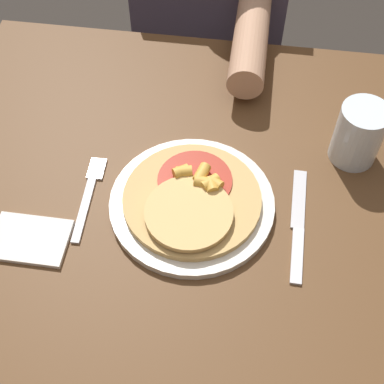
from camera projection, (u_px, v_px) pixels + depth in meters
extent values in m
plane|color=#2D2823|center=(207.00, 376.00, 1.48)|extent=(8.00, 8.00, 0.00)
cube|color=brown|center=(218.00, 238.00, 0.88)|extent=(1.08, 0.97, 0.03)
cylinder|color=brown|center=(57.00, 156.00, 1.47)|extent=(0.06, 0.06, 0.73)
cylinder|color=silver|center=(192.00, 204.00, 0.89)|extent=(0.28, 0.28, 0.01)
cylinder|color=tan|center=(192.00, 199.00, 0.88)|extent=(0.23, 0.23, 0.01)
cylinder|color=#9E2819|center=(195.00, 180.00, 0.89)|extent=(0.13, 0.13, 0.00)
cylinder|color=tan|center=(189.00, 213.00, 0.85)|extent=(0.14, 0.14, 0.01)
cylinder|color=gold|center=(184.00, 172.00, 0.89)|extent=(0.03, 0.03, 0.02)
cylinder|color=gold|center=(211.00, 185.00, 0.87)|extent=(0.03, 0.03, 0.02)
cylinder|color=gold|center=(181.00, 172.00, 0.89)|extent=(0.03, 0.03, 0.02)
cylinder|color=gold|center=(203.00, 182.00, 0.88)|extent=(0.03, 0.02, 0.02)
cylinder|color=gold|center=(215.00, 184.00, 0.88)|extent=(0.03, 0.03, 0.02)
cylinder|color=gold|center=(210.00, 183.00, 0.88)|extent=(0.04, 0.04, 0.02)
cylinder|color=gold|center=(202.00, 173.00, 0.89)|extent=(0.03, 0.04, 0.02)
cube|color=silver|center=(84.00, 210.00, 0.89)|extent=(0.02, 0.13, 0.00)
cube|color=silver|center=(97.00, 169.00, 0.94)|extent=(0.03, 0.05, 0.00)
cube|color=silver|center=(297.00, 255.00, 0.84)|extent=(0.02, 0.10, 0.00)
cube|color=silver|center=(299.00, 199.00, 0.90)|extent=(0.02, 0.12, 0.00)
cylinder|color=silver|center=(359.00, 134.00, 0.92)|extent=(0.08, 0.08, 0.11)
cube|color=silver|center=(30.00, 239.00, 0.85)|extent=(0.12, 0.09, 0.01)
cylinder|color=#2D2D38|center=(182.00, 127.00, 1.71)|extent=(0.11, 0.11, 0.46)
cylinder|color=#2D2D38|center=(232.00, 133.00, 1.70)|extent=(0.11, 0.11, 0.46)
cube|color=#4C4256|center=(211.00, 1.00, 1.33)|extent=(0.36, 0.22, 0.48)
cylinder|color=tan|center=(251.00, 35.00, 1.08)|extent=(0.07, 0.30, 0.07)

